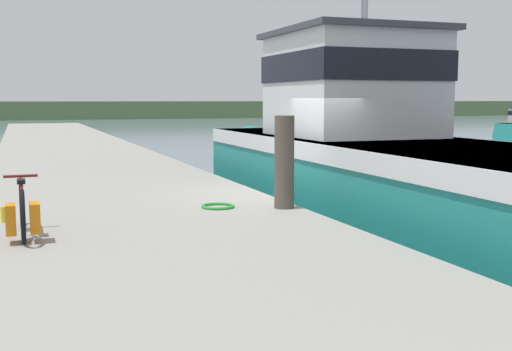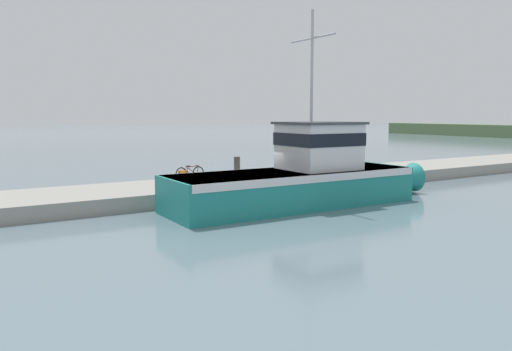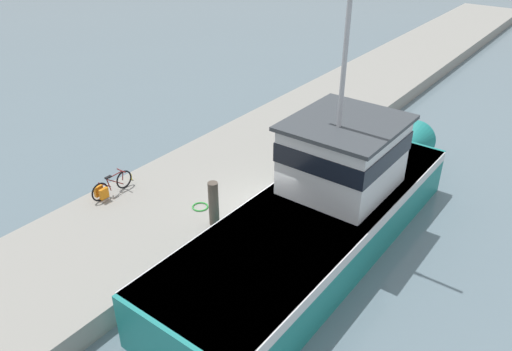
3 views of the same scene
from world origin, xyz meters
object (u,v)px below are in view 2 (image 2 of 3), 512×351
fishing_boat_main (304,176)px  mooring_post (237,172)px  water_bottle_by_bike (204,175)px  bicycle_touring (187,173)px

fishing_boat_main → mooring_post: fishing_boat_main is taller
mooring_post → water_bottle_by_bike: (-4.26, 0.26, -0.64)m
bicycle_touring → water_bottle_by_bike: (-0.26, 1.19, -0.23)m
fishing_boat_main → bicycle_touring: bearing=-155.7°
bicycle_touring → water_bottle_by_bike: size_ratio=7.67×
fishing_boat_main → mooring_post: 3.50m
bicycle_touring → water_bottle_by_bike: bicycle_touring is taller
bicycle_touring → mooring_post: bearing=12.5°
fishing_boat_main → water_bottle_by_bike: fishing_boat_main is taller
mooring_post → water_bottle_by_bike: mooring_post is taller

